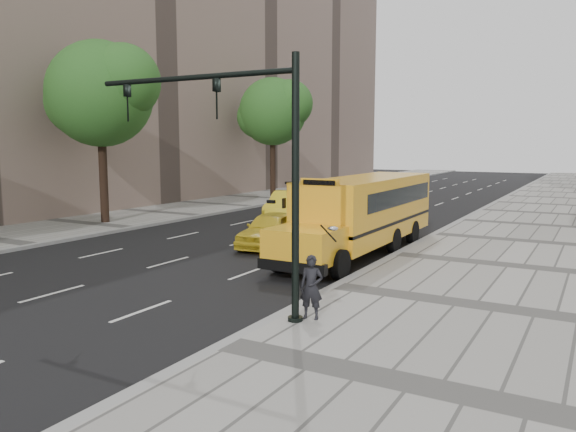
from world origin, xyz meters
The scene contains 12 objects.
ground centered at (0.00, 0.00, 0.00)m, with size 140.00×140.00×0.00m, color black.
sidewalk_museum centered at (12.00, 0.00, 0.07)m, with size 12.00×140.00×0.15m, color #989690.
sidewalk_far centered at (-11.00, 0.00, 0.07)m, with size 6.00×140.00×0.15m, color #989690.
curb_museum centered at (6.00, 0.00, 0.07)m, with size 0.30×140.00×0.15m, color gray.
curb_far centered at (-8.00, 0.00, 0.07)m, with size 0.30×140.00×0.15m, color gray.
tree_b centered at (-10.40, 0.71, 6.98)m, with size 6.22×5.53×9.70m.
tree_c centered at (-10.40, 18.27, 6.92)m, with size 6.02×5.35×9.55m.
school_bus centered at (4.50, 0.54, 1.76)m, with size 2.96×11.56×3.19m.
taxi_near centered at (0.65, -0.42, 0.74)m, with size 1.76×4.37×1.49m, color gold.
taxi_far centered at (-2.97, 7.45, 0.82)m, with size 1.73×4.96×1.63m, color gold.
pedestrian centered at (6.86, -8.79, 0.93)m, with size 0.57×0.37×1.55m, color black.
traffic_signal centered at (5.19, -9.13, 4.09)m, with size 6.18×0.36×6.40m.
Camera 1 is at (12.83, -20.50, 4.35)m, focal length 35.00 mm.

